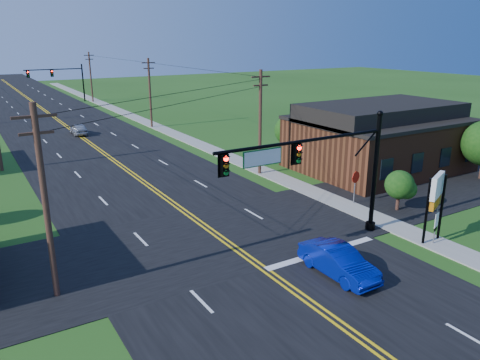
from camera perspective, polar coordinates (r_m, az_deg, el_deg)
ground at (r=20.04m, az=14.58°, el=-18.79°), size 260.00×260.00×0.00m
road_main at (r=63.18m, az=-19.70°, el=5.52°), size 16.00×220.00×0.04m
road_cross at (r=28.41m, az=-2.96°, el=-6.94°), size 70.00×10.00×0.04m
sidewalk at (r=56.92m, az=-7.12°, el=5.23°), size 2.00×160.00×0.08m
signal_mast_main at (r=26.04m, az=9.57°, el=1.64°), size 11.30×0.60×7.48m
signal_mast_far at (r=92.68m, az=-21.30°, el=11.57°), size 10.98×0.60×7.48m
brick_building at (r=44.25m, az=16.48°, el=4.33°), size 14.20×11.20×4.70m
utility_pole_left_a at (r=22.16m, az=-22.67°, el=-2.29°), size 1.80×0.28×9.00m
utility_pole_right_a at (r=40.18m, az=2.48°, el=7.22°), size 1.80×0.28×9.00m
utility_pole_right_b at (r=63.26m, az=-10.92°, el=10.53°), size 1.80×0.28×9.00m
utility_pole_right_c at (r=91.85m, az=-17.74°, el=11.98°), size 1.80×0.28×9.00m
tree_right_back at (r=47.31m, az=6.03°, el=6.03°), size 3.00×3.00×4.10m
shrub_corner at (r=33.86m, az=18.87°, el=-0.57°), size 2.00×2.00×2.86m
blue_car at (r=24.29m, az=11.90°, el=-9.76°), size 1.62×4.60×1.51m
distant_car at (r=61.13m, az=-19.06°, el=5.86°), size 1.73×4.08×1.37m
route_sign at (r=29.17m, az=22.78°, el=-4.90°), size 0.54×0.22×2.26m
stop_sign at (r=34.25m, az=13.89°, el=-0.06°), size 0.87×0.21×2.48m
pylon_sign at (r=28.95m, az=22.82°, el=-1.50°), size 1.94×1.09×4.13m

